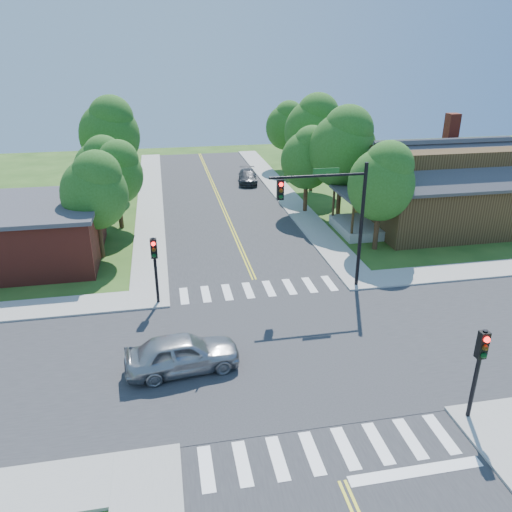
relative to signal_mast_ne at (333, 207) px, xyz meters
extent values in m
plane|color=#294E18|center=(-3.91, -5.59, -4.85)|extent=(100.00, 100.00, 0.00)
cube|color=#2D2D30|center=(-3.91, -5.59, -4.83)|extent=(10.00, 90.00, 0.04)
cube|color=#2D2D30|center=(-3.91, -5.59, -4.83)|extent=(90.00, 10.00, 0.04)
cube|color=#2D2D30|center=(-3.91, -5.59, -4.85)|extent=(10.20, 10.20, 0.06)
cube|color=#9E9B93|center=(2.19, 19.41, -4.78)|extent=(2.20, 40.00, 0.14)
cube|color=#9E9B93|center=(-10.01, 19.41, -4.78)|extent=(2.20, 40.00, 0.14)
cube|color=white|center=(-8.11, 0.61, -4.80)|extent=(0.45, 2.00, 0.01)
cube|color=white|center=(-6.91, 0.61, -4.80)|extent=(0.45, 2.00, 0.01)
cube|color=white|center=(-5.71, 0.61, -4.80)|extent=(0.45, 2.00, 0.01)
cube|color=white|center=(-4.51, 0.61, -4.80)|extent=(0.45, 2.00, 0.01)
cube|color=white|center=(-3.31, 0.61, -4.80)|extent=(0.45, 2.00, 0.01)
cube|color=white|center=(-2.11, 0.61, -4.80)|extent=(0.45, 2.00, 0.01)
cube|color=white|center=(-0.91, 0.61, -4.80)|extent=(0.45, 2.00, 0.01)
cube|color=white|center=(0.29, 0.61, -4.80)|extent=(0.45, 2.00, 0.01)
cube|color=white|center=(-8.11, -11.79, -4.80)|extent=(0.45, 2.00, 0.01)
cube|color=white|center=(-6.91, -11.79, -4.80)|extent=(0.45, 2.00, 0.01)
cube|color=white|center=(-5.71, -11.79, -4.80)|extent=(0.45, 2.00, 0.01)
cube|color=white|center=(-4.51, -11.79, -4.80)|extent=(0.45, 2.00, 0.01)
cube|color=white|center=(-3.31, -11.79, -4.80)|extent=(0.45, 2.00, 0.01)
cube|color=white|center=(-2.11, -11.79, -4.80)|extent=(0.45, 2.00, 0.01)
cube|color=white|center=(-0.91, -11.79, -4.80)|extent=(0.45, 2.00, 0.01)
cube|color=white|center=(0.29, -11.79, -4.80)|extent=(0.45, 2.00, 0.01)
cube|color=gold|center=(-4.01, 20.66, -4.80)|extent=(0.10, 37.50, 0.01)
cube|color=gold|center=(-3.81, 20.66, -4.80)|extent=(0.10, 37.50, 0.01)
cube|color=white|center=(-1.41, -13.19, -4.85)|extent=(4.60, 0.45, 0.09)
cylinder|color=black|center=(1.69, 0.01, -1.25)|extent=(0.20, 0.20, 7.20)
cylinder|color=black|center=(-0.91, 0.01, 1.75)|extent=(5.20, 0.14, 0.14)
cube|color=#19591E|center=(-0.51, -0.04, 2.00)|extent=(1.40, 0.04, 0.30)
cube|color=black|center=(-2.91, 0.01, 1.12)|extent=(0.34, 0.28, 1.05)
sphere|color=#FF0C0C|center=(-2.91, -0.16, 1.44)|extent=(0.22, 0.22, 0.22)
sphere|color=#3F2605|center=(-2.91, -0.16, 1.12)|extent=(0.22, 0.22, 0.22)
sphere|color=#05330F|center=(-2.91, -0.16, 0.80)|extent=(0.22, 0.22, 0.22)
cylinder|color=black|center=(1.69, -11.19, -2.95)|extent=(0.16, 0.16, 3.80)
cube|color=black|center=(1.69, -11.19, -1.63)|extent=(0.34, 0.28, 1.05)
sphere|color=#FF0C0C|center=(1.69, -11.36, -1.31)|extent=(0.22, 0.22, 0.22)
sphere|color=#3F2605|center=(1.69, -11.36, -1.63)|extent=(0.22, 0.22, 0.22)
sphere|color=#05330F|center=(1.69, -11.36, -1.95)|extent=(0.22, 0.22, 0.22)
cylinder|color=black|center=(-9.51, 0.01, -2.95)|extent=(0.16, 0.16, 3.80)
cube|color=black|center=(-9.51, 0.01, -1.63)|extent=(0.34, 0.28, 1.05)
sphere|color=#FF0C0C|center=(-9.51, -0.16, -1.31)|extent=(0.22, 0.22, 0.22)
sphere|color=#3F2605|center=(-9.51, -0.16, -1.63)|extent=(0.22, 0.22, 0.22)
sphere|color=#05330F|center=(-9.51, -0.16, -1.95)|extent=(0.22, 0.22, 0.22)
cube|color=#352412|center=(11.29, 8.61, -2.85)|extent=(10.00, 8.00, 4.00)
cube|color=#9E9B93|center=(4.99, 8.61, -4.50)|extent=(2.60, 4.50, 0.70)
cylinder|color=#352412|center=(3.89, 6.61, -3.25)|extent=(0.18, 0.18, 2.50)
cylinder|color=#352412|center=(3.89, 10.61, -3.25)|extent=(0.18, 0.18, 2.50)
cube|color=#38383D|center=(4.99, 8.61, -1.90)|extent=(2.80, 4.80, 0.18)
cube|color=maroon|center=(13.79, 12.11, -1.30)|extent=(0.90, 0.90, 7.11)
cube|color=maroon|center=(-18.11, 7.61, -3.10)|extent=(10.00, 8.00, 3.50)
cube|color=#38383D|center=(-18.11, 7.61, -1.25)|extent=(10.40, 8.40, 0.25)
cylinder|color=#382314|center=(5.05, 5.20, -3.48)|extent=(0.34, 0.34, 2.74)
ellipsoid|color=#285318|center=(5.05, 5.20, -0.38)|extent=(4.33, 4.11, 4.76)
sphere|color=#285318|center=(5.35, 5.00, 0.92)|extent=(3.17, 3.17, 3.17)
cylinder|color=#382314|center=(4.81, 12.00, -3.21)|extent=(0.34, 0.34, 3.29)
ellipsoid|color=#285318|center=(4.81, 12.00, 0.51)|extent=(5.19, 4.93, 5.71)
sphere|color=#285318|center=(5.11, 11.80, 2.07)|extent=(3.81, 3.81, 3.81)
cylinder|color=#382314|center=(5.05, 20.31, -3.18)|extent=(0.34, 0.34, 3.34)
ellipsoid|color=#285318|center=(5.05, 20.31, 0.60)|extent=(5.28, 5.01, 5.81)
sphere|color=#285318|center=(5.35, 20.11, 2.19)|extent=(3.87, 3.87, 3.87)
cylinder|color=#382314|center=(4.81, 29.62, -3.48)|extent=(0.34, 0.34, 2.75)
ellipsoid|color=#285318|center=(4.81, 29.62, -0.37)|extent=(4.34, 4.12, 4.77)
sphere|color=#285318|center=(5.11, 29.42, 0.94)|extent=(3.18, 3.18, 3.18)
cylinder|color=#382314|center=(-13.04, 7.27, -3.54)|extent=(0.34, 0.34, 2.62)
ellipsoid|color=#285318|center=(-13.04, 7.27, -0.58)|extent=(4.13, 3.93, 4.55)
sphere|color=#285318|center=(-12.74, 7.07, 0.66)|extent=(3.03, 3.03, 3.03)
cylinder|color=#382314|center=(-13.27, 14.27, -3.59)|extent=(0.34, 0.34, 2.53)
ellipsoid|color=#285318|center=(-13.27, 14.27, -0.73)|extent=(3.99, 3.79, 4.39)
sphere|color=#285318|center=(-12.97, 14.07, 0.47)|extent=(2.93, 2.93, 2.93)
cylinder|color=#382314|center=(-13.09, 21.96, -3.19)|extent=(0.34, 0.34, 3.33)
ellipsoid|color=#285318|center=(-13.09, 21.96, 0.58)|extent=(5.25, 4.99, 5.78)
sphere|color=#285318|center=(-12.79, 21.76, 2.16)|extent=(3.85, 3.85, 3.85)
cylinder|color=#382314|center=(-12.97, 31.72, -3.59)|extent=(0.34, 0.34, 2.52)
ellipsoid|color=#285318|center=(-12.97, 31.72, -0.73)|extent=(3.98, 3.78, 4.38)
sphere|color=#285318|center=(-12.67, 31.52, 0.46)|extent=(2.92, 2.92, 2.92)
cylinder|color=#382314|center=(2.61, 13.87, -3.53)|extent=(0.34, 0.34, 2.64)
ellipsoid|color=#285318|center=(2.61, 13.87, -0.54)|extent=(4.18, 3.97, 4.59)
sphere|color=#285318|center=(2.91, 13.67, 0.72)|extent=(3.06, 3.06, 3.06)
cylinder|color=#382314|center=(-12.11, 12.85, -3.61)|extent=(0.34, 0.34, 2.48)
ellipsoid|color=#285318|center=(-12.11, 12.85, -0.80)|extent=(3.92, 3.72, 4.31)
sphere|color=#285318|center=(-11.81, 12.65, 0.37)|extent=(2.87, 2.87, 2.87)
imported|color=#A2A5A9|center=(-8.53, -6.17, -4.03)|extent=(2.90, 5.20, 1.64)
imported|color=#2F3034|center=(-0.41, 23.93, -4.21)|extent=(2.98, 4.89, 1.28)
camera|label=1|loc=(-8.83, -24.17, 8.00)|focal=35.00mm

